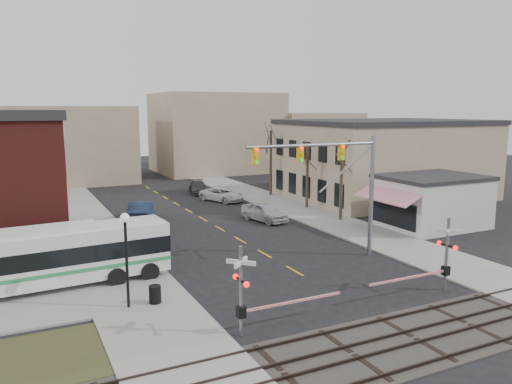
% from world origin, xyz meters
% --- Properties ---
extents(ground, '(160.00, 160.00, 0.00)m').
position_xyz_m(ground, '(0.00, 0.00, 0.00)').
color(ground, black).
rests_on(ground, ground).
extents(sidewalk_west, '(5.00, 60.00, 0.12)m').
position_xyz_m(sidewalk_west, '(-9.50, 20.00, 0.06)').
color(sidewalk_west, gray).
rests_on(sidewalk_west, ground).
extents(sidewalk_east, '(5.00, 60.00, 0.12)m').
position_xyz_m(sidewalk_east, '(9.50, 20.00, 0.06)').
color(sidewalk_east, gray).
rests_on(sidewalk_east, ground).
extents(ballast_strip, '(160.00, 5.00, 0.06)m').
position_xyz_m(ballast_strip, '(0.00, -8.00, 0.03)').
color(ballast_strip, '#332D28').
rests_on(ballast_strip, ground).
extents(rail_tracks, '(160.00, 3.91, 0.14)m').
position_xyz_m(rail_tracks, '(0.00, -8.00, 0.12)').
color(rail_tracks, '#2D231E').
rests_on(rail_tracks, ground).
extents(tan_building, '(20.30, 15.30, 8.50)m').
position_xyz_m(tan_building, '(22.00, 20.00, 4.26)').
color(tan_building, gray).
rests_on(tan_building, ground).
extents(awning_shop, '(9.74, 6.20, 4.30)m').
position_xyz_m(awning_shop, '(15.97, 7.00, 2.16)').
color(awning_shop, beige).
rests_on(awning_shop, ground).
extents(tree_east_a, '(0.28, 0.28, 6.75)m').
position_xyz_m(tree_east_a, '(10.50, 12.00, 3.50)').
color(tree_east_a, '#382B21').
rests_on(tree_east_a, sidewalk_east).
extents(tree_east_b, '(0.28, 0.28, 6.30)m').
position_xyz_m(tree_east_b, '(10.80, 18.00, 3.27)').
color(tree_east_b, '#382B21').
rests_on(tree_east_b, sidewalk_east).
extents(tree_east_c, '(0.28, 0.28, 7.20)m').
position_xyz_m(tree_east_c, '(11.00, 26.00, 3.72)').
color(tree_east_c, '#382B21').
rests_on(tree_east_c, sidewalk_east).
extents(transit_bus, '(12.68, 3.54, 3.23)m').
position_xyz_m(transit_bus, '(-13.32, 5.18, 1.82)').
color(transit_bus, silver).
rests_on(transit_bus, ground).
extents(traffic_signal_mast, '(9.20, 0.30, 8.00)m').
position_xyz_m(traffic_signal_mast, '(3.62, 2.71, 5.70)').
color(traffic_signal_mast, gray).
rests_on(traffic_signal_mast, ground).
extents(rr_crossing_west, '(5.60, 1.36, 4.00)m').
position_xyz_m(rr_crossing_west, '(-6.07, -4.52, 1.97)').
color(rr_crossing_west, gray).
rests_on(rr_crossing_west, ground).
extents(rr_crossing_east, '(5.60, 1.36, 4.00)m').
position_xyz_m(rr_crossing_east, '(5.21, -4.34, 1.97)').
color(rr_crossing_east, gray).
rests_on(rr_crossing_east, ground).
extents(street_lamp, '(0.44, 0.44, 4.68)m').
position_xyz_m(street_lamp, '(-10.23, 0.56, 3.43)').
color(street_lamp, black).
rests_on(street_lamp, sidewalk_west).
extents(trash_bin, '(0.60, 0.60, 0.89)m').
position_xyz_m(trash_bin, '(-8.92, 0.50, 0.56)').
color(trash_bin, black).
rests_on(trash_bin, sidewalk_west).
extents(car_a, '(2.96, 5.11, 1.64)m').
position_xyz_m(car_a, '(4.56, 14.92, 0.82)').
color(car_a, '#A8A9AC').
rests_on(car_a, ground).
extents(car_b, '(3.41, 5.41, 1.68)m').
position_xyz_m(car_b, '(-5.00, 20.12, 0.84)').
color(car_b, '#18263D').
rests_on(car_b, ground).
extents(car_c, '(4.24, 5.61, 1.42)m').
position_xyz_m(car_c, '(4.84, 25.32, 0.71)').
color(car_c, silver).
rests_on(car_c, ground).
extents(car_d, '(3.00, 5.14, 1.40)m').
position_xyz_m(car_d, '(4.29, 31.15, 0.70)').
color(car_d, '#3B3B3F').
rests_on(car_d, ground).
extents(pedestrian_near, '(0.63, 0.80, 1.92)m').
position_xyz_m(pedestrian_near, '(-9.88, 4.60, 1.08)').
color(pedestrian_near, '#544943').
rests_on(pedestrian_near, sidewalk_west).
extents(pedestrian_far, '(0.79, 0.88, 1.51)m').
position_xyz_m(pedestrian_far, '(-10.18, 8.62, 0.87)').
color(pedestrian_far, '#35425D').
rests_on(pedestrian_far, sidewalk_west).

